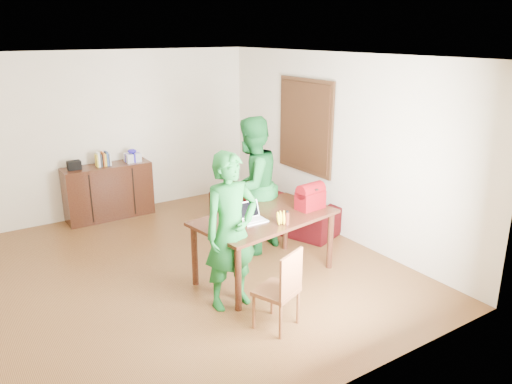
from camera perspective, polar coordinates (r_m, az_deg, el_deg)
room at (r=6.27m, az=-8.79°, el=2.30°), size 5.20×5.70×2.90m
table at (r=6.17m, az=1.02°, el=-3.66°), size 1.86×1.23×0.81m
chair at (r=5.33m, az=2.44°, el=-12.73°), size 0.51×0.50×0.88m
person_near at (r=5.46m, az=-2.89°, el=-4.51°), size 0.65×0.43×1.78m
person_far at (r=6.83m, az=-0.53°, el=0.71°), size 1.10×0.97×1.91m
laptop at (r=5.94m, az=-0.27°, el=-3.02°), size 0.31×0.22×0.21m
bananas at (r=5.87m, az=2.91°, el=-3.41°), size 0.18×0.12×0.06m
bottle at (r=5.85m, az=3.56°, el=-2.93°), size 0.07×0.07×0.17m
red_bag at (r=6.38m, az=6.23°, el=-0.76°), size 0.38×0.25×0.27m
sofa at (r=8.01m, az=2.32°, el=-1.51°), size 1.53×2.30×0.63m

